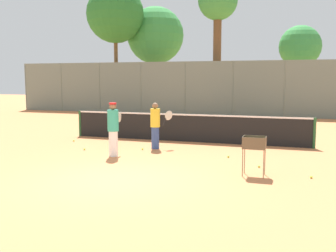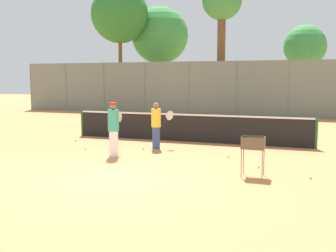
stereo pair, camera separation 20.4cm
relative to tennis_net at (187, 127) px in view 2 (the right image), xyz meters
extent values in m
plane|color=#D37F4C|center=(0.00, -6.09, -0.56)|extent=(80.00, 80.00, 0.00)
cylinder|color=#26592D|center=(-4.64, 0.00, -0.02)|extent=(0.10, 0.10, 1.07)
cylinder|color=#26592D|center=(4.64, 0.00, -0.02)|extent=(0.10, 0.10, 1.07)
cube|color=black|center=(0.00, 0.00, -0.05)|extent=(9.28, 0.01, 1.01)
cube|color=white|center=(0.00, 0.00, 0.48)|extent=(9.28, 0.02, 0.06)
cylinder|color=slate|center=(-15.93, 10.86, 1.21)|extent=(0.08, 0.08, 3.53)
cylinder|color=slate|center=(-12.74, 10.86, 1.21)|extent=(0.08, 0.08, 3.53)
cylinder|color=slate|center=(-9.56, 10.86, 1.21)|extent=(0.08, 0.08, 3.53)
cylinder|color=slate|center=(-6.37, 10.86, 1.21)|extent=(0.08, 0.08, 3.53)
cylinder|color=slate|center=(-3.19, 10.86, 1.21)|extent=(0.08, 0.08, 3.53)
cylinder|color=slate|center=(0.00, 10.86, 1.21)|extent=(0.08, 0.08, 3.53)
cylinder|color=slate|center=(3.19, 10.86, 1.21)|extent=(0.08, 0.08, 3.53)
cube|color=slate|center=(0.00, 10.86, 1.21)|extent=(31.85, 0.01, 3.53)
cylinder|color=brown|center=(-9.54, 13.56, 2.44)|extent=(0.29, 0.29, 5.99)
sphere|color=#28722D|center=(-9.54, 13.56, 6.75)|extent=(4.39, 4.39, 4.39)
cylinder|color=brown|center=(3.98, 15.59, 1.34)|extent=(0.37, 0.37, 3.79)
sphere|color=#388E42|center=(3.98, 15.59, 4.12)|extent=(2.97, 2.97, 2.97)
cylinder|color=brown|center=(-1.42, 12.69, 2.88)|extent=(0.55, 0.55, 6.88)
sphere|color=#388E42|center=(-1.42, 12.69, 7.13)|extent=(2.70, 2.70, 2.70)
cylinder|color=brown|center=(-7.32, 16.36, 1.70)|extent=(0.25, 0.25, 4.52)
sphere|color=#388E42|center=(-7.32, 16.36, 5.35)|extent=(4.63, 4.63, 4.63)
cylinder|color=#334C8C|center=(-0.58, -1.80, -0.18)|extent=(0.27, 0.27, 0.76)
cylinder|color=yellow|center=(-0.58, -1.80, 0.52)|extent=(0.33, 0.33, 0.63)
sphere|color=#8C6647|center=(-0.58, -1.80, 0.94)|extent=(0.21, 0.21, 0.21)
cylinder|color=black|center=(-0.34, -1.55, 0.36)|extent=(0.12, 0.12, 0.27)
ellipsoid|color=silver|center=(-0.22, -1.43, 0.58)|extent=(0.30, 0.30, 0.43)
cylinder|color=white|center=(-1.36, -3.47, -0.16)|extent=(0.28, 0.28, 0.79)
cylinder|color=teal|center=(-1.36, -3.47, 0.57)|extent=(0.35, 0.35, 0.66)
sphere|color=#8C6647|center=(-1.36, -3.47, 1.01)|extent=(0.22, 0.22, 0.22)
cylinder|color=red|center=(-1.36, -3.47, 1.10)|extent=(0.23, 0.23, 0.05)
cylinder|color=black|center=(-1.38, -3.11, 0.40)|extent=(0.04, 0.15, 0.27)
ellipsoid|color=silver|center=(-1.39, -2.94, 0.62)|extent=(0.05, 0.40, 0.43)
cylinder|color=brown|center=(2.83, -4.76, -0.21)|extent=(0.02, 0.02, 0.69)
cylinder|color=brown|center=(3.34, -4.76, -0.21)|extent=(0.02, 0.02, 0.69)
cylinder|color=brown|center=(2.83, -4.40, -0.21)|extent=(0.02, 0.02, 0.69)
cylinder|color=brown|center=(3.34, -4.40, -0.21)|extent=(0.02, 0.02, 0.69)
cube|color=brown|center=(3.08, -4.58, 0.14)|extent=(0.55, 0.40, 0.01)
cube|color=brown|center=(3.08, -4.78, 0.28)|extent=(0.55, 0.01, 0.30)
cube|color=brown|center=(3.08, -4.38, 0.28)|extent=(0.55, 0.01, 0.30)
cube|color=brown|center=(2.81, -4.58, 0.28)|extent=(0.01, 0.40, 0.30)
cube|color=brown|center=(3.36, -4.58, 0.28)|extent=(0.01, 0.40, 0.30)
sphere|color=#D1E54C|center=(3.16, -4.57, 0.18)|extent=(0.07, 0.07, 0.07)
sphere|color=#D1E54C|center=(3.15, -4.43, 0.18)|extent=(0.07, 0.07, 0.07)
sphere|color=#D1E54C|center=(2.99, -4.58, 0.18)|extent=(0.07, 0.07, 0.07)
sphere|color=#D1E54C|center=(3.08, -4.51, 0.23)|extent=(0.07, 0.07, 0.07)
sphere|color=#D1E54C|center=(3.24, -4.44, 0.18)|extent=(0.07, 0.07, 0.07)
sphere|color=#D1E54C|center=(3.17, -4.54, 0.23)|extent=(0.07, 0.07, 0.07)
sphere|color=#D1E54C|center=(2.97, -4.64, 0.23)|extent=(0.07, 0.07, 0.07)
sphere|color=#D1E54C|center=(3.24, -4.55, 0.23)|extent=(0.07, 0.07, 0.07)
sphere|color=#D1E54C|center=(3.15, -4.64, 0.18)|extent=(0.07, 0.07, 0.07)
sphere|color=#D1E54C|center=(3.20, -4.58, 0.23)|extent=(0.07, 0.07, 0.07)
sphere|color=#D1E54C|center=(2.97, -4.57, 0.23)|extent=(0.07, 0.07, 0.07)
sphere|color=#D1E54C|center=(3.04, -4.60, 0.23)|extent=(0.07, 0.07, 0.07)
sphere|color=#D1E54C|center=(3.15, -4.63, 0.23)|extent=(0.07, 0.07, 0.07)
sphere|color=#D1E54C|center=(3.15, -4.57, 0.23)|extent=(0.07, 0.07, 0.07)
sphere|color=#D1E54C|center=(2.09, -2.55, -0.52)|extent=(0.07, 0.07, 0.07)
sphere|color=#D1E54C|center=(-4.11, -1.37, -0.52)|extent=(0.07, 0.07, 0.07)
sphere|color=#D1E54C|center=(3.13, -3.63, -0.52)|extent=(0.07, 0.07, 0.07)
sphere|color=#D1E54C|center=(4.45, -4.41, -0.52)|extent=(0.07, 0.07, 0.07)
sphere|color=#D1E54C|center=(-2.77, -2.84, -0.52)|extent=(0.07, 0.07, 0.07)
sphere|color=#D1E54C|center=(-0.91, -2.16, -0.52)|extent=(0.07, 0.07, 0.07)
cube|color=#232328|center=(-7.23, 15.75, -0.11)|extent=(4.20, 1.70, 0.90)
cube|color=#33383D|center=(-7.43, 15.75, 0.69)|extent=(2.20, 1.50, 0.70)
camera|label=1|loc=(4.11, -14.39, 1.87)|focal=42.00mm
camera|label=2|loc=(4.31, -14.33, 1.87)|focal=42.00mm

